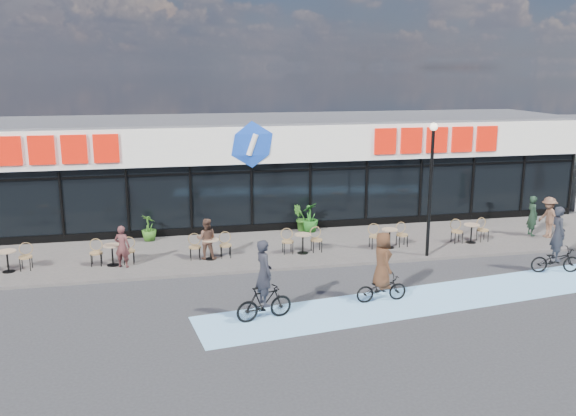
{
  "coord_description": "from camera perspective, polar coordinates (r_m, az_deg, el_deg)",
  "views": [
    {
      "loc": [
        -3.65,
        -17.53,
        6.82
      ],
      "look_at": [
        0.8,
        3.5,
        1.86
      ],
      "focal_mm": 38.0,
      "sensor_mm": 36.0,
      "label": 1
    }
  ],
  "objects": [
    {
      "name": "potted_plant_mid",
      "position": [
        25.49,
        2.08,
        -0.88
      ],
      "size": [
        0.97,
        0.97,
        1.22
      ],
      "primitive_type": "imported",
      "rotation": [
        0.0,
        0.0,
        3.92
      ],
      "color": "#1B5418",
      "rests_on": "sidewalk"
    },
    {
      "name": "ground",
      "position": [
        19.16,
        -0.18,
        -7.85
      ],
      "size": [
        120.0,
        120.0,
        0.0
      ],
      "primitive_type": "plane",
      "color": "#28282B",
      "rests_on": "ground"
    },
    {
      "name": "potted_plant_left",
      "position": [
        24.79,
        -12.89,
        -1.81
      ],
      "size": [
        0.83,
        0.83,
        1.05
      ],
      "primitive_type": "imported",
      "rotation": [
        0.0,
        0.0,
        2.3
      ],
      "color": "#2C5919",
      "rests_on": "sidewalk"
    },
    {
      "name": "pedestrian_a",
      "position": [
        26.72,
        23.19,
        -0.8
      ],
      "size": [
        0.62,
        1.08,
        1.66
      ],
      "primitive_type": "imported",
      "rotation": [
        0.0,
        0.0,
        -1.57
      ],
      "color": "brown",
      "rests_on": "sidewalk"
    },
    {
      "name": "bistro_set_1",
      "position": [
        22.66,
        -24.72,
        -4.28
      ],
      "size": [
        1.54,
        0.62,
        0.9
      ],
      "color": "#9D8865",
      "rests_on": "sidewalk"
    },
    {
      "name": "patron_left",
      "position": [
        21.67,
        -15.25,
        -3.5
      ],
      "size": [
        0.63,
        0.53,
        1.48
      ],
      "primitive_type": "imported",
      "rotation": [
        0.0,
        0.0,
        2.77
      ],
      "color": "#4D2727",
      "rests_on": "sidewalk"
    },
    {
      "name": "pedestrian_b",
      "position": [
        26.8,
        21.9,
        -0.66
      ],
      "size": [
        0.45,
        0.64,
        1.65
      ],
      "primitive_type": "imported",
      "rotation": [
        0.0,
        0.0,
        1.47
      ],
      "color": "black",
      "rests_on": "sidewalk"
    },
    {
      "name": "lamp_post",
      "position": [
        22.27,
        13.23,
        2.78
      ],
      "size": [
        0.28,
        0.28,
        4.84
      ],
      "color": "black",
      "rests_on": "sidewalk"
    },
    {
      "name": "potted_plant_right",
      "position": [
        25.56,
        1.19,
        -0.95
      ],
      "size": [
        0.71,
        0.62,
        1.12
      ],
      "primitive_type": "imported",
      "rotation": [
        0.0,
        0.0,
        3.37
      ],
      "color": "#265518",
      "rests_on": "sidewalk"
    },
    {
      "name": "patron_right",
      "position": [
        22.0,
        -7.64,
        -2.87
      ],
      "size": [
        0.83,
        0.7,
        1.49
      ],
      "primitive_type": "imported",
      "rotation": [
        0.0,
        0.0,
        2.93
      ],
      "color": "brown",
      "rests_on": "sidewalk"
    },
    {
      "name": "bistro_set_4",
      "position": [
        22.62,
        1.34,
        -3.08
      ],
      "size": [
        1.54,
        0.62,
        0.9
      ],
      "color": "#9D8865",
      "rests_on": "sidewalk"
    },
    {
      "name": "bike_lane",
      "position": [
        19.02,
        12.78,
        -8.33
      ],
      "size": [
        14.17,
        4.13,
        0.01
      ],
      "primitive_type": "cube",
      "rotation": [
        0.0,
        0.0,
        0.14
      ],
      "color": "#7FBFF0",
      "rests_on": "ground"
    },
    {
      "name": "bistro_set_3",
      "position": [
        22.12,
        -7.28,
        -3.56
      ],
      "size": [
        1.54,
        0.62,
        0.9
      ],
      "color": "#9D8865",
      "rests_on": "sidewalk"
    },
    {
      "name": "cyclist_a",
      "position": [
        18.34,
        8.77,
        -6.1
      ],
      "size": [
        1.58,
        0.84,
        2.14
      ],
      "color": "black",
      "rests_on": "ground"
    },
    {
      "name": "cyclist_c",
      "position": [
        16.85,
        -2.25,
        -7.69
      ],
      "size": [
        1.7,
        0.82,
        2.3
      ],
      "color": "black",
      "rests_on": "ground"
    },
    {
      "name": "building",
      "position": [
        28.06,
        -4.34,
        3.77
      ],
      "size": [
        30.6,
        6.57,
        4.75
      ],
      "color": "black",
      "rests_on": "ground"
    },
    {
      "name": "bistro_set_6",
      "position": [
        25.03,
        16.68,
        -2.05
      ],
      "size": [
        1.54,
        0.62,
        0.9
      ],
      "color": "#9D8865",
      "rests_on": "sidewalk"
    },
    {
      "name": "cyclist_b",
      "position": [
        22.58,
        23.82,
        -3.58
      ],
      "size": [
        1.75,
        0.88,
        2.31
      ],
      "color": "black",
      "rests_on": "ground"
    },
    {
      "name": "sidewalk",
      "position": [
        23.33,
        -2.44,
        -3.88
      ],
      "size": [
        44.0,
        5.0,
        0.1
      ],
      "primitive_type": "cube",
      "color": "#554E4B",
      "rests_on": "ground"
    },
    {
      "name": "bistro_set_5",
      "position": [
        23.61,
        9.4,
        -2.56
      ],
      "size": [
        1.54,
        0.62,
        0.9
      ],
      "color": "#9D8865",
      "rests_on": "sidewalk"
    },
    {
      "name": "bistro_set_2",
      "position": [
        22.13,
        -16.1,
        -3.97
      ],
      "size": [
        1.54,
        0.62,
        0.9
      ],
      "color": "#9D8865",
      "rests_on": "sidewalk"
    }
  ]
}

